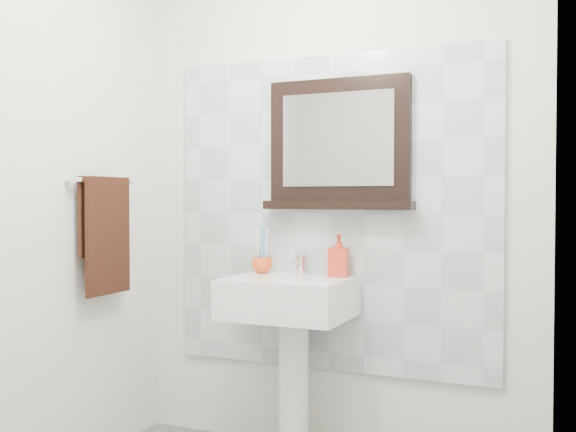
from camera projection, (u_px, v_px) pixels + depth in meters
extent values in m
cube|color=silver|center=(331.00, 192.00, 3.22)|extent=(2.00, 0.01, 2.50)
cube|color=silver|center=(538.00, 188.00, 1.81)|extent=(0.01, 2.20, 2.50)
cube|color=#B6C0C5|center=(330.00, 213.00, 3.21)|extent=(1.60, 0.02, 1.50)
cylinder|color=white|center=(294.00, 388.00, 3.12)|extent=(0.14, 0.14, 0.68)
cube|color=white|center=(288.00, 298.00, 3.06)|extent=(0.55, 0.44, 0.18)
cylinder|color=silver|center=(287.00, 282.00, 3.04)|extent=(0.32, 0.32, 0.02)
cylinder|color=#4C4C4F|center=(287.00, 279.00, 3.04)|extent=(0.04, 0.04, 0.00)
cylinder|color=silver|center=(301.00, 265.00, 3.19)|extent=(0.04, 0.04, 0.09)
cylinder|color=silver|center=(297.00, 262.00, 3.15)|extent=(0.02, 0.10, 0.02)
cube|color=silver|center=(302.00, 254.00, 3.20)|extent=(0.02, 0.07, 0.01)
imported|color=#F0491C|center=(262.00, 265.00, 3.25)|extent=(0.10, 0.10, 0.08)
cylinder|color=white|center=(258.00, 251.00, 3.25)|extent=(0.01, 0.01, 0.19)
cube|color=white|center=(258.00, 230.00, 3.24)|extent=(0.01, 0.01, 0.03)
cylinder|color=#60A6DC|center=(264.00, 252.00, 3.23)|extent=(0.01, 0.01, 0.19)
cube|color=#60A6DC|center=(264.00, 230.00, 3.23)|extent=(0.01, 0.01, 0.03)
cylinder|color=white|center=(264.00, 251.00, 3.26)|extent=(0.01, 0.01, 0.19)
cube|color=white|center=(264.00, 230.00, 3.26)|extent=(0.01, 0.01, 0.03)
cylinder|color=#60A6DC|center=(261.00, 251.00, 3.26)|extent=(0.01, 0.01, 0.19)
cube|color=#60A6DC|center=(261.00, 230.00, 3.26)|extent=(0.01, 0.01, 0.03)
cylinder|color=white|center=(266.00, 251.00, 3.25)|extent=(0.01, 0.01, 0.19)
cube|color=white|center=(266.00, 230.00, 3.24)|extent=(0.01, 0.01, 0.03)
cylinder|color=#60A6DC|center=(262.00, 252.00, 3.23)|extent=(0.01, 0.01, 0.19)
cube|color=#60A6DC|center=(262.00, 230.00, 3.23)|extent=(0.01, 0.01, 0.03)
imported|color=red|center=(339.00, 255.00, 3.10)|extent=(0.10, 0.10, 0.20)
cube|color=black|center=(339.00, 140.00, 3.15)|extent=(0.68, 0.06, 0.57)
cube|color=#99999E|center=(337.00, 139.00, 3.12)|extent=(0.55, 0.01, 0.43)
cube|color=black|center=(337.00, 205.00, 3.14)|extent=(0.72, 0.11, 0.04)
cylinder|color=silver|center=(104.00, 181.00, 3.15)|extent=(0.03, 0.40, 0.03)
cylinder|color=silver|center=(71.00, 180.00, 2.99)|extent=(0.05, 0.02, 0.02)
cylinder|color=silver|center=(125.00, 182.00, 3.33)|extent=(0.05, 0.02, 0.02)
cube|color=black|center=(108.00, 239.00, 3.15)|extent=(0.02, 0.30, 0.52)
cube|color=black|center=(101.00, 219.00, 3.16)|extent=(0.02, 0.30, 0.34)
cube|color=black|center=(104.00, 180.00, 3.15)|extent=(0.06, 0.30, 0.03)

